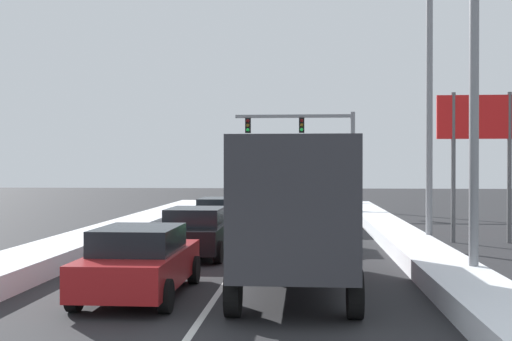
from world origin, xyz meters
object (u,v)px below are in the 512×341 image
suv_gray_right_lane_third (295,205)px  street_lamp_right_mid (419,89)px  traffic_light_gantry (315,139)px  street_lamp_right_near (459,61)px  box_truck_right_lane_nearest (295,207)px  sedan_black_center_lane_second (196,232)px  sedan_green_right_lane_second (296,223)px  sedan_charcoal_center_lane_third (221,216)px  roadside_sign_right (481,133)px  sedan_red_center_lane_nearest (140,261)px

suv_gray_right_lane_third → street_lamp_right_mid: bearing=-60.6°
traffic_light_gantry → street_lamp_right_near: size_ratio=0.85×
traffic_light_gantry → suv_gray_right_lane_third: bearing=-95.7°
box_truck_right_lane_nearest → street_lamp_right_mid: 9.35m
sedan_black_center_lane_second → street_lamp_right_near: (6.93, -4.61, 4.48)m
sedan_green_right_lane_second → suv_gray_right_lane_third: 6.56m
sedan_charcoal_center_lane_third → street_lamp_right_mid: 9.46m
sedan_green_right_lane_second → street_lamp_right_mid: bearing=-13.8°
traffic_light_gantry → street_lamp_right_mid: 18.91m
sedan_black_center_lane_second → traffic_light_gantry: bearing=79.0°
street_lamp_right_near → suv_gray_right_lane_third: bearing=105.6°
sedan_charcoal_center_lane_third → roadside_sign_right: size_ratio=0.82×
sedan_red_center_lane_nearest → suv_gray_right_lane_third: bearing=79.0°
sedan_green_right_lane_second → street_lamp_right_mid: street_lamp_right_mid is taller
traffic_light_gantry → roadside_sign_right: bearing=-70.9°
box_truck_right_lane_nearest → sedan_black_center_lane_second: 6.45m
sedan_red_center_lane_nearest → roadside_sign_right: 14.78m
suv_gray_right_lane_third → sedan_black_center_lane_second: (-2.94, -9.74, -0.25)m
sedan_green_right_lane_second → sedan_charcoal_center_lane_third: bearing=136.6°
sedan_charcoal_center_lane_third → street_lamp_right_near: size_ratio=0.51×
sedan_red_center_lane_nearest → sedan_black_center_lane_second: same height
traffic_light_gantry → roadside_sign_right: size_ratio=1.37×
box_truck_right_lane_nearest → sedan_charcoal_center_lane_third: bearing=105.4°
sedan_green_right_lane_second → sedan_red_center_lane_nearest: size_ratio=1.00×
sedan_green_right_lane_second → suv_gray_right_lane_third: (-0.10, 6.55, 0.25)m
sedan_green_right_lane_second → sedan_charcoal_center_lane_third: (-3.07, 2.90, 0.00)m
suv_gray_right_lane_third → sedan_black_center_lane_second: 10.18m
box_truck_right_lane_nearest → sedan_red_center_lane_nearest: bearing=-167.5°
sedan_green_right_lane_second → suv_gray_right_lane_third: size_ratio=0.92×
sedan_green_right_lane_second → roadside_sign_right: size_ratio=0.82×
suv_gray_right_lane_third → roadside_sign_right: size_ratio=0.89×
suv_gray_right_lane_third → street_lamp_right_mid: street_lamp_right_mid is taller
sedan_green_right_lane_second → traffic_light_gantry: bearing=86.8°
street_lamp_right_mid → sedan_red_center_lane_nearest: bearing=-131.3°
box_truck_right_lane_nearest → street_lamp_right_near: bearing=13.3°
traffic_light_gantry → roadside_sign_right: (5.76, -16.60, -0.48)m
sedan_charcoal_center_lane_third → sedan_green_right_lane_second: bearing=-43.4°
sedan_black_center_lane_second → traffic_light_gantry: (4.04, 20.79, 3.73)m
box_truck_right_lane_nearest → traffic_light_gantry: (0.87, 26.29, 2.60)m
suv_gray_right_lane_third → sedan_red_center_lane_nearest: (-3.10, -15.98, -0.25)m
sedan_red_center_lane_nearest → street_lamp_right_near: 8.55m
box_truck_right_lane_nearest → sedan_charcoal_center_lane_third: box_truck_right_lane_nearest is taller
sedan_green_right_lane_second → sedan_red_center_lane_nearest: same height
street_lamp_right_near → box_truck_right_lane_nearest: bearing=-166.7°
suv_gray_right_lane_third → street_lamp_right_mid: (4.28, -7.58, 4.40)m
street_lamp_right_mid → roadside_sign_right: street_lamp_right_mid is taller
sedan_black_center_lane_second → sedan_green_right_lane_second: bearing=46.4°
suv_gray_right_lane_third → street_lamp_right_near: 15.49m
street_lamp_right_mid → roadside_sign_right: 3.57m
box_truck_right_lane_nearest → sedan_black_center_lane_second: box_truck_right_lane_nearest is taller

